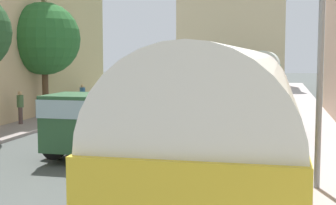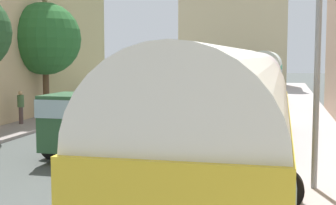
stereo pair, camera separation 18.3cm
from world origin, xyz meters
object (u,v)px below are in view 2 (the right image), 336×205
car_0 (166,100)px  streetlamp_near (307,40)px  parked_bus_0 (225,141)px  pedestrian_0 (84,95)px  parked_bus_1 (253,94)px  car_4 (218,100)px  parked_bus_2 (266,74)px  cargo_truck_0 (95,120)px  pedestrian_2 (21,106)px  car_2 (164,142)px  car_3 (206,119)px  car_1 (203,89)px

car_0 → streetlamp_near: streetlamp_near is taller
parked_bus_0 → pedestrian_0: 25.68m
parked_bus_1 → parked_bus_0: bearing=-89.2°
parked_bus_1 → car_4: 12.14m
parked_bus_2 → cargo_truck_0: 22.91m
pedestrian_0 → pedestrian_2: 8.38m
car_0 → car_4: (3.43, 0.81, -0.03)m
parked_bus_1 → car_2: 5.30m
pedestrian_2 → streetlamp_near: (14.01, -9.53, 3.05)m
car_3 → pedestrian_2: bearing=176.7°
parked_bus_0 → parked_bus_2: bearing=90.4°
pedestrian_0 → pedestrian_2: size_ratio=0.93×
car_2 → car_1: bearing=96.3°
car_2 → car_3: (0.51, 6.26, 0.03)m
parked_bus_1 → pedestrian_2: parked_bus_1 is taller
car_1 → streetlamp_near: 30.70m
car_2 → pedestrian_0: bearing=121.8°
cargo_truck_0 → streetlamp_near: size_ratio=0.98×
parked_bus_0 → car_2: bearing=112.1°
car_3 → pedestrian_0: 13.39m
car_2 → pedestrian_2: pedestrian_2 is taller
car_0 → car_3: size_ratio=1.03×
car_0 → car_2: (3.58, -15.18, -0.04)m
car_0 → streetlamp_near: 19.94m
parked_bus_0 → car_0: size_ratio=2.22×
streetlamp_near → car_2: bearing=149.4°
parked_bus_0 → streetlamp_near: (1.64, 4.55, 1.98)m
car_1 → streetlamp_near: streetlamp_near is taller
parked_bus_1 → parked_bus_2: size_ratio=1.02×
car_2 → pedestrian_0: (-9.45, 15.21, 0.25)m
parked_bus_2 → car_3: bearing=-97.5°
car_1 → car_4: bearing=-75.6°
pedestrian_2 → parked_bus_1: bearing=-11.7°
parked_bus_1 → car_0: parked_bus_1 is taller
parked_bus_1 → car_3: 3.30m
parked_bus_2 → car_1: 6.95m
car_1 → car_2: (2.95, -26.87, -0.04)m
pedestrian_0 → car_2: bearing=-58.2°
car_1 → pedestrian_0: size_ratio=2.26×
parked_bus_0 → parked_bus_1: size_ratio=0.97×
car_3 → streetlamp_near: streetlamp_near is taller
car_0 → car_1: bearing=86.9°
cargo_truck_0 → car_2: (2.94, -0.99, -0.54)m
parked_bus_2 → pedestrian_0: size_ratio=5.44×
car_2 → car_3: size_ratio=1.02×
car_3 → car_2: bearing=-94.7°
car_0 → pedestrian_2: size_ratio=2.24×
parked_bus_0 → parked_bus_1: 11.55m
car_3 → car_4: size_ratio=0.97×
car_0 → car_2: 15.59m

